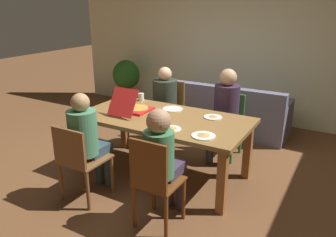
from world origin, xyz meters
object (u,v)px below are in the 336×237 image
dining_table (164,124)px  potted_plant (126,78)px  plate_0 (171,129)px  chair_1 (227,122)px  person_2 (87,137)px  drinking_glass_1 (141,97)px  person_1 (225,107)px  chair_0 (168,109)px  plate_3 (203,135)px  chair_3 (154,180)px  chair_2 (79,159)px  pizza_box_0 (134,108)px  couch (222,114)px  plate_1 (213,117)px  person_3 (163,156)px  person_0 (163,100)px  drinking_glass_0 (118,100)px  plate_2 (173,109)px

dining_table → potted_plant: (-2.12, 2.11, -0.07)m
plate_0 → chair_1: bearing=81.8°
person_2 → drinking_glass_1: 1.27m
person_1 → drinking_glass_1: size_ratio=11.76×
chair_0 → plate_3: bearing=-48.1°
plate_3 → chair_3: bearing=-107.0°
chair_2 → pizza_box_0: bearing=86.9°
couch → chair_2: bearing=-101.2°
couch → plate_1: bearing=-73.7°
chair_3 → couch: bearing=98.1°
person_3 → couch: (-0.40, 2.63, -0.40)m
person_3 → plate_3: person_3 is taller
person_2 → potted_plant: 3.35m
dining_table → person_1: bearing=60.7°
person_0 → chair_3: (0.95, -1.78, -0.19)m
drinking_glass_0 → dining_table: bearing=-10.1°
person_1 → person_3: size_ratio=1.05×
person_1 → drinking_glass_0: 1.43m
plate_3 → couch: (-0.59, 2.14, -0.48)m
person_0 → person_3: 1.88m
plate_0 → pizza_box_0: bearing=156.4°
chair_0 → drinking_glass_0: size_ratio=7.23×
person_1 → plate_1: (0.06, -0.56, 0.04)m
chair_2 → drinking_glass_0: (-0.31, 1.10, 0.34)m
plate_1 → drinking_glass_0: 1.32m
person_0 → plate_2: 0.66m
person_0 → plate_0: 1.36m
person_2 → plate_2: size_ratio=4.61×
chair_3 → person_3: 0.24m
drinking_glass_0 → person_3: bearing=-37.3°
plate_3 → couch: bearing=105.5°
chair_2 → person_2: bearing=90.0°
chair_0 → pizza_box_0: (0.05, -0.96, 0.29)m
couch → drinking_glass_0: bearing=-117.1°
person_0 → plate_3: 1.61m
plate_1 → drinking_glass_0: bearing=-174.5°
plate_1 → person_1: bearing=95.8°
person_1 → plate_2: person_1 is taller
chair_1 → drinking_glass_0: size_ratio=6.61×
person_3 → chair_1: bearing=90.0°
chair_2 → chair_3: bearing=-0.8°
couch → potted_plant: (-2.19, 0.30, 0.30)m
chair_1 → potted_plant: 2.84m
plate_0 → couch: size_ratio=0.10×
chair_3 → pizza_box_0: (-0.89, 0.96, 0.29)m
person_3 → plate_1: 1.09m
pizza_box_0 → plate_1: size_ratio=2.45×
chair_2 → dining_table: bearing=63.3°
pizza_box_0 → plate_2: pizza_box_0 is taller
chair_2 → chair_3: 0.95m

